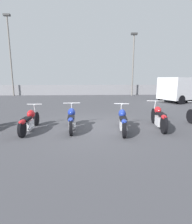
# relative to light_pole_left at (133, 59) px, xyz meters

# --- Properties ---
(ground_plane) EXTENTS (60.00, 60.00, 0.00)m
(ground_plane) POSITION_rel_light_pole_left_xyz_m (-4.94, -13.08, -4.11)
(ground_plane) COLOR #424247
(fence_back) EXTENTS (40.00, 0.04, 1.21)m
(fence_back) POSITION_rel_light_pole_left_xyz_m (-4.94, 0.90, -3.50)
(fence_back) COLOR gray
(fence_back) RESTS_ON ground_plane
(light_pole_left) EXTENTS (0.70, 0.35, 6.88)m
(light_pole_left) POSITION_rel_light_pole_left_xyz_m (0.00, 0.00, 0.00)
(light_pole_left) COLOR slate
(light_pole_left) RESTS_ON ground_plane
(light_pole_right) EXTENTS (0.70, 0.35, 8.68)m
(light_pole_right) POSITION_rel_light_pole_left_xyz_m (-13.67, 0.37, 0.93)
(light_pole_right) COLOR slate
(light_pole_right) RESTS_ON ground_plane
(motorcycle_slot_1) EXTENTS (0.62, 2.12, 0.95)m
(motorcycle_slot_1) POSITION_rel_light_pole_left_xyz_m (-7.50, -13.63, -3.71)
(motorcycle_slot_1) COLOR black
(motorcycle_slot_1) RESTS_ON ground_plane
(motorcycle_slot_2) EXTENTS (0.70, 2.08, 0.98)m
(motorcycle_slot_2) POSITION_rel_light_pole_left_xyz_m (-5.91, -13.54, -3.68)
(motorcycle_slot_2) COLOR black
(motorcycle_slot_2) RESTS_ON ground_plane
(motorcycle_slot_3) EXTENTS (0.61, 2.13, 0.98)m
(motorcycle_slot_3) POSITION_rel_light_pole_left_xyz_m (-3.96, -13.84, -3.68)
(motorcycle_slot_3) COLOR black
(motorcycle_slot_3) RESTS_ON ground_plane
(motorcycle_slot_4) EXTENTS (0.73, 2.18, 1.04)m
(motorcycle_slot_4) POSITION_rel_light_pole_left_xyz_m (-2.41, -13.49, -3.67)
(motorcycle_slot_4) COLOR black
(motorcycle_slot_4) RESTS_ON ground_plane
(parked_van) EXTENTS (5.62, 3.99, 2.06)m
(parked_van) POSITION_rel_light_pole_left_xyz_m (3.46, -5.43, -2.96)
(parked_van) COLOR silver
(parked_van) RESTS_ON ground_plane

